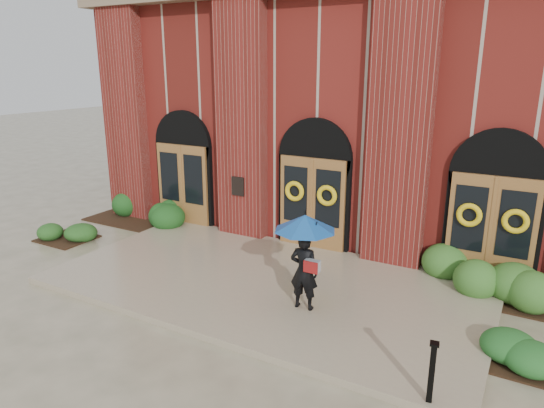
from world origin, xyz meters
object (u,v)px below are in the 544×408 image
Objects in this scene: hedge_wall_left at (133,211)px; man_with_umbrella at (305,244)px; hedge_wall_right at (517,283)px; metal_post at (432,371)px.

man_with_umbrella is at bearing -20.36° from hedge_wall_left.
hedge_wall_right reaches higher than hedge_wall_left.
hedge_wall_right is (3.82, 2.83, -1.15)m from man_with_umbrella.
man_with_umbrella is 0.66× the size of hedge_wall_left.
hedge_wall_right is at bearing -148.39° from man_with_umbrella.
man_with_umbrella reaches higher than hedge_wall_right.
metal_post is (2.92, -1.72, -0.89)m from man_with_umbrella.
hedge_wall_right is at bearing 78.81° from metal_post.
metal_post is 0.31× the size of hedge_wall_right.
hedge_wall_left is (-7.63, 2.83, -1.17)m from man_with_umbrella.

